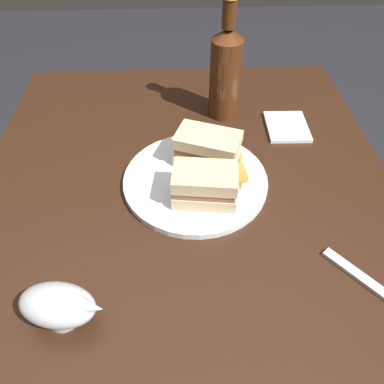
{
  "coord_description": "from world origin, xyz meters",
  "views": [
    {
      "loc": [
        0.41,
        -0.01,
        1.23
      ],
      "look_at": [
        -0.05,
        0.01,
        0.75
      ],
      "focal_mm": 35.26,
      "sensor_mm": 36.0,
      "label": 1
    }
  ],
  "objects_px": {
    "sandwich_half_right": "(208,149)",
    "plate": "(195,180)",
    "cider_bottle": "(225,71)",
    "sandwich_half_left": "(205,185)",
    "fork": "(376,288)",
    "gravy_boat": "(59,305)",
    "napkin": "(287,127)"
  },
  "relations": [
    {
      "from": "sandwich_half_right",
      "to": "plate",
      "type": "bearing_deg",
      "value": -29.29
    },
    {
      "from": "cider_bottle",
      "to": "sandwich_half_left",
      "type": "bearing_deg",
      "value": -12.53
    },
    {
      "from": "plate",
      "to": "fork",
      "type": "relative_size",
      "value": 1.52
    },
    {
      "from": "sandwich_half_right",
      "to": "gravy_boat",
      "type": "bearing_deg",
      "value": -35.59
    },
    {
      "from": "cider_bottle",
      "to": "fork",
      "type": "relative_size",
      "value": 1.46
    },
    {
      "from": "plate",
      "to": "gravy_boat",
      "type": "relative_size",
      "value": 2.18
    },
    {
      "from": "gravy_boat",
      "to": "fork",
      "type": "bearing_deg",
      "value": 93.1
    },
    {
      "from": "gravy_boat",
      "to": "cider_bottle",
      "type": "height_order",
      "value": "cider_bottle"
    },
    {
      "from": "plate",
      "to": "napkin",
      "type": "bearing_deg",
      "value": 127.74
    },
    {
      "from": "gravy_boat",
      "to": "napkin",
      "type": "relative_size",
      "value": 1.15
    },
    {
      "from": "plate",
      "to": "sandwich_half_left",
      "type": "distance_m",
      "value": 0.07
    },
    {
      "from": "sandwich_half_right",
      "to": "gravy_boat",
      "type": "height_order",
      "value": "sandwich_half_right"
    },
    {
      "from": "fork",
      "to": "plate",
      "type": "bearing_deg",
      "value": 7.81
    },
    {
      "from": "cider_bottle",
      "to": "napkin",
      "type": "distance_m",
      "value": 0.18
    },
    {
      "from": "sandwich_half_left",
      "to": "gravy_boat",
      "type": "relative_size",
      "value": 0.95
    },
    {
      "from": "cider_bottle",
      "to": "fork",
      "type": "xyz_separation_m",
      "value": [
        0.47,
        0.18,
        -0.1
      ]
    },
    {
      "from": "gravy_boat",
      "to": "napkin",
      "type": "bearing_deg",
      "value": 136.37
    },
    {
      "from": "sandwich_half_right",
      "to": "napkin",
      "type": "relative_size",
      "value": 1.25
    },
    {
      "from": "sandwich_half_right",
      "to": "gravy_boat",
      "type": "xyz_separation_m",
      "value": [
        0.31,
        -0.22,
        -0.01
      ]
    },
    {
      "from": "plate",
      "to": "fork",
      "type": "xyz_separation_m",
      "value": [
        0.24,
        0.26,
        -0.0
      ]
    },
    {
      "from": "sandwich_half_left",
      "to": "fork",
      "type": "relative_size",
      "value": 0.67
    },
    {
      "from": "sandwich_half_right",
      "to": "napkin",
      "type": "bearing_deg",
      "value": 122.42
    },
    {
      "from": "sandwich_half_left",
      "to": "napkin",
      "type": "relative_size",
      "value": 1.09
    },
    {
      "from": "sandwich_half_left",
      "to": "gravy_boat",
      "type": "bearing_deg",
      "value": -44.52
    },
    {
      "from": "gravy_boat",
      "to": "napkin",
      "type": "height_order",
      "value": "gravy_boat"
    },
    {
      "from": "plate",
      "to": "sandwich_half_right",
      "type": "xyz_separation_m",
      "value": [
        -0.05,
        0.03,
        0.04
      ]
    },
    {
      "from": "gravy_boat",
      "to": "napkin",
      "type": "xyz_separation_m",
      "value": [
        -0.43,
        0.41,
        -0.03
      ]
    },
    {
      "from": "sandwich_half_right",
      "to": "cider_bottle",
      "type": "distance_m",
      "value": 0.2
    },
    {
      "from": "sandwich_half_left",
      "to": "sandwich_half_right",
      "type": "xyz_separation_m",
      "value": [
        -0.1,
        0.01,
        0.0
      ]
    },
    {
      "from": "gravy_boat",
      "to": "sandwich_half_right",
      "type": "bearing_deg",
      "value": 144.41
    },
    {
      "from": "napkin",
      "to": "fork",
      "type": "bearing_deg",
      "value": 6.09
    },
    {
      "from": "plate",
      "to": "sandwich_half_right",
      "type": "bearing_deg",
      "value": 150.71
    }
  ]
}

